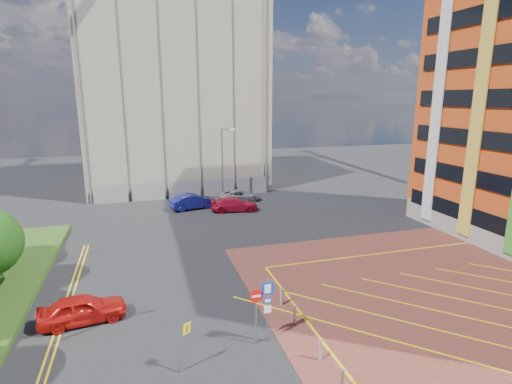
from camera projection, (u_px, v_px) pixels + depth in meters
name	position (u px, v px, depth m)	size (l,w,h in m)	color
ground	(263.00, 356.00, 17.80)	(140.00, 140.00, 0.00)	black
forecourt	(509.00, 310.00, 21.64)	(26.00, 26.00, 0.02)	brown
lamp_back	(223.00, 162.00, 44.05)	(1.53, 0.16, 8.00)	#9EA0A8
sign_cluster	(263.00, 305.00, 18.35)	(1.17, 0.12, 3.20)	#9EA0A8
warning_sign	(184.00, 341.00, 16.49)	(0.64, 0.39, 2.25)	#9EA0A8
bollard_row	(327.00, 361.00, 16.76)	(0.14, 11.14, 0.90)	#9EA0A8
construction_building	(173.00, 99.00, 52.60)	(21.20, 19.20, 22.00)	#A79F89
construction_fence	(194.00, 189.00, 45.85)	(21.60, 0.06, 2.00)	gray
car_red_left	(82.00, 309.00, 20.37)	(1.70, 4.24, 1.44)	red
car_blue_back	(193.00, 201.00, 41.23)	(1.65, 4.74, 1.56)	navy
car_red_back	(234.00, 204.00, 40.44)	(1.93, 4.74, 1.38)	#AD0E29
car_silver_back	(239.00, 196.00, 44.25)	(2.14, 4.63, 1.29)	#A5A5AC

